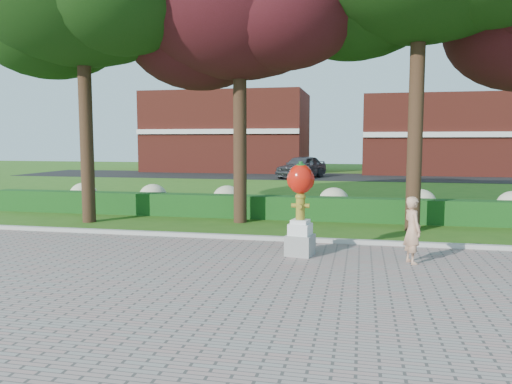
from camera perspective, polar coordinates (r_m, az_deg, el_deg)
ground at (r=10.65m, az=0.98°, el=-8.96°), size 100.00×100.00×0.00m
walkway at (r=6.96m, az=-5.62°, el=-17.03°), size 40.00×14.00×0.04m
curb at (r=13.51m, az=3.42°, el=-5.45°), size 40.00×0.18×0.15m
lawn_hedge at (r=17.37m, az=5.40°, el=-1.85°), size 24.00×0.70×0.80m
hydrangea_row at (r=18.29m, az=7.54°, el=-1.01°), size 20.10×1.10×0.99m
street at (r=38.25m, az=9.02°, el=1.73°), size 50.00×8.00×0.02m
building_left at (r=45.70m, az=-3.21°, el=6.83°), size 14.00×8.00×7.00m
building_right at (r=44.52m, az=19.90°, el=6.13°), size 12.00×8.00×6.40m
hydrant_sculpture at (r=11.70m, az=5.10°, el=-1.60°), size 0.70×0.70×2.21m
woman at (r=11.48m, az=17.44°, el=-4.16°), size 0.53×0.63×1.48m
parked_car at (r=36.68m, az=5.22°, el=2.91°), size 3.71×5.22×1.65m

